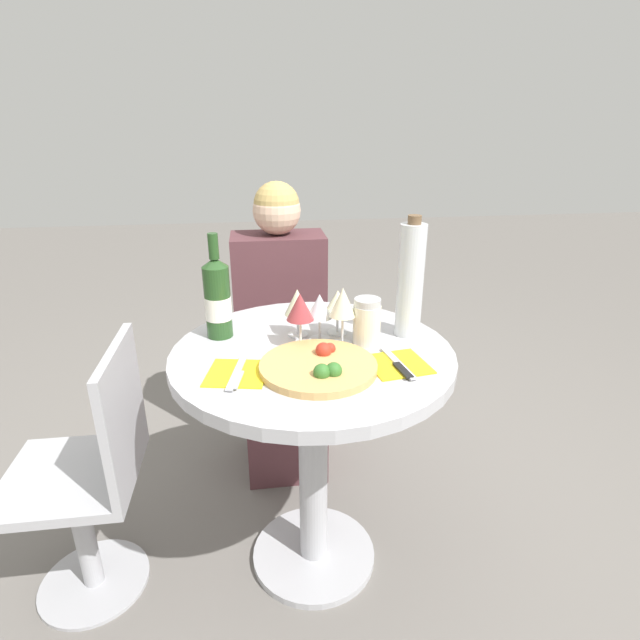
{
  "coord_description": "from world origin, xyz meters",
  "views": [
    {
      "loc": [
        -0.15,
        -1.26,
        1.37
      ],
      "look_at": [
        0.02,
        -0.03,
        0.87
      ],
      "focal_mm": 28.0,
      "sensor_mm": 36.0,
      "label": 1
    }
  ],
  "objects": [
    {
      "name": "dining_table",
      "position": [
        0.0,
        0.0,
        0.6
      ],
      "size": [
        0.79,
        0.79,
        0.77
      ],
      "color": "#B2B2B7",
      "rests_on": "ground_plane"
    },
    {
      "name": "wine_glass_center",
      "position": [
        0.03,
        0.07,
        0.87
      ],
      "size": [
        0.07,
        0.07,
        0.14
      ],
      "color": "silver",
      "rests_on": "dining_table"
    },
    {
      "name": "chair_behind_diner",
      "position": [
        -0.05,
        0.74,
        0.4
      ],
      "size": [
        0.37,
        0.37,
        0.81
      ],
      "rotation": [
        0.0,
        0.0,
        3.14
      ],
      "color": "#ADADB2",
      "rests_on": "ground_plane"
    },
    {
      "name": "ground_plane",
      "position": [
        0.0,
        0.0,
        0.0
      ],
      "size": [
        12.0,
        12.0,
        0.0
      ],
      "primitive_type": "plane",
      "color": "slate",
      "rests_on": "ground"
    },
    {
      "name": "tall_carafe",
      "position": [
        0.29,
        0.07,
        0.94
      ],
      "size": [
        0.08,
        0.08,
        0.36
      ],
      "color": "silver",
      "rests_on": "dining_table"
    },
    {
      "name": "wine_glass_front_right",
      "position": [
        0.09,
        0.03,
        0.9
      ],
      "size": [
        0.07,
        0.07,
        0.17
      ],
      "color": "silver",
      "rests_on": "dining_table"
    },
    {
      "name": "chair_empty_side",
      "position": [
        -0.65,
        -0.01,
        0.4
      ],
      "size": [
        0.37,
        0.37,
        0.81
      ],
      "rotation": [
        0.0,
        0.0,
        1.57
      ],
      "color": "#ADADB2",
      "rests_on": "ground_plane"
    },
    {
      "name": "wine_glass_front_left",
      "position": [
        -0.03,
        0.03,
        0.89
      ],
      "size": [
        0.08,
        0.08,
        0.16
      ],
      "color": "silver",
      "rests_on": "dining_table"
    },
    {
      "name": "seated_diner",
      "position": [
        -0.05,
        0.61,
        0.52
      ],
      "size": [
        0.37,
        0.44,
        1.16
      ],
      "rotation": [
        0.0,
        0.0,
        3.14
      ],
      "color": "#512D33",
      "rests_on": "ground_plane"
    },
    {
      "name": "wine_glass_back_left",
      "position": [
        -0.03,
        0.11,
        0.87
      ],
      "size": [
        0.08,
        0.08,
        0.14
      ],
      "color": "silver",
      "rests_on": "dining_table"
    },
    {
      "name": "pizza_large",
      "position": [
        0.0,
        -0.13,
        0.78
      ],
      "size": [
        0.3,
        0.3,
        0.05
      ],
      "color": "tan",
      "rests_on": "dining_table"
    },
    {
      "name": "place_setting_right",
      "position": [
        0.21,
        -0.13,
        0.78
      ],
      "size": [
        0.17,
        0.19,
        0.01
      ],
      "color": "yellow",
      "rests_on": "dining_table"
    },
    {
      "name": "place_setting_left",
      "position": [
        -0.21,
        -0.12,
        0.78
      ],
      "size": [
        0.18,
        0.19,
        0.01
      ],
      "color": "yellow",
      "rests_on": "dining_table"
    },
    {
      "name": "wine_glass_back_right",
      "position": [
        0.09,
        0.11,
        0.87
      ],
      "size": [
        0.08,
        0.08,
        0.13
      ],
      "color": "silver",
      "rests_on": "dining_table"
    },
    {
      "name": "wine_bottle",
      "position": [
        -0.26,
        0.13,
        0.89
      ],
      "size": [
        0.08,
        0.08,
        0.31
      ],
      "color": "#23471E",
      "rests_on": "dining_table"
    },
    {
      "name": "sugar_shaker",
      "position": [
        0.16,
        0.02,
        0.84
      ],
      "size": [
        0.08,
        0.08,
        0.14
      ],
      "color": "silver",
      "rests_on": "dining_table"
    }
  ]
}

